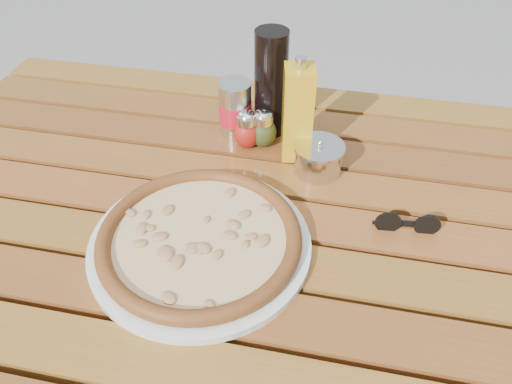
% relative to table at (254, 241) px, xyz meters
% --- Properties ---
extents(table, '(1.40, 0.90, 0.75)m').
position_rel_table_xyz_m(table, '(0.00, 0.00, 0.00)').
color(table, '#35180C').
rests_on(table, ground).
extents(plate, '(0.47, 0.47, 0.01)m').
position_rel_table_xyz_m(plate, '(-0.07, -0.10, 0.08)').
color(plate, silver).
rests_on(plate, table).
extents(pizza, '(0.39, 0.39, 0.03)m').
position_rel_table_xyz_m(pizza, '(-0.07, -0.10, 0.10)').
color(pizza, '#FFE8B6').
rests_on(pizza, plate).
extents(pepper_shaker, '(0.07, 0.07, 0.08)m').
position_rel_table_xyz_m(pepper_shaker, '(-0.05, 0.19, 0.11)').
color(pepper_shaker, '#B32114').
rests_on(pepper_shaker, table).
extents(oregano_shaker, '(0.06, 0.06, 0.08)m').
position_rel_table_xyz_m(oregano_shaker, '(-0.02, 0.20, 0.11)').
color(oregano_shaker, '#3B441B').
rests_on(oregano_shaker, table).
extents(dark_bottle, '(0.08, 0.08, 0.22)m').
position_rel_table_xyz_m(dark_bottle, '(-0.02, 0.25, 0.19)').
color(dark_bottle, black).
rests_on(dark_bottle, table).
extents(soda_can, '(0.08, 0.08, 0.12)m').
position_rel_table_xyz_m(soda_can, '(-0.09, 0.22, 0.13)').
color(soda_can, silver).
rests_on(soda_can, table).
extents(olive_oil_cruet, '(0.07, 0.07, 0.21)m').
position_rel_table_xyz_m(olive_oil_cruet, '(0.05, 0.18, 0.17)').
color(olive_oil_cruet, '#C69315').
rests_on(olive_oil_cruet, table).
extents(parmesan_tin, '(0.11, 0.11, 0.07)m').
position_rel_table_xyz_m(parmesan_tin, '(0.10, 0.14, 0.11)').
color(parmesan_tin, silver).
rests_on(parmesan_tin, table).
extents(sunglasses, '(0.11, 0.03, 0.04)m').
position_rel_table_xyz_m(sunglasses, '(0.26, 0.01, 0.09)').
color(sunglasses, black).
rests_on(sunglasses, table).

